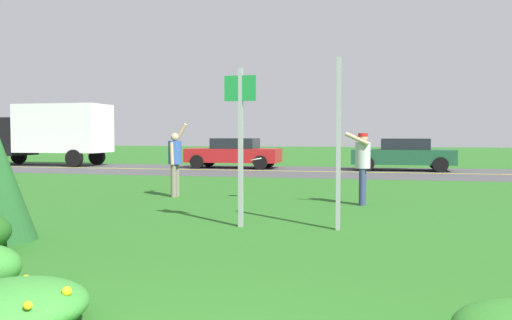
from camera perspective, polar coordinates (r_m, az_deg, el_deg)
The scene contains 13 objects.
ground_plane at distance 13.06m, azimuth 7.10°, elevation -4.40°, with size 120.00×120.00×0.00m, color #26601E.
highway_strip at distance 23.35m, azimuth 9.76°, elevation -1.28°, with size 120.00×7.30×0.01m, color #424244.
highway_center_stripe at distance 23.35m, azimuth 9.76°, elevation -1.27°, with size 120.00×0.16×0.00m, color yellow.
daylily_clump_front_right at distance 4.95m, azimuth -24.62°, elevation -14.09°, with size 1.20×1.26×0.42m.
sign_post_near_path at distance 9.28m, azimuth -1.67°, elevation 3.07°, with size 0.56×0.10×2.77m.
sign_post_by_roadside at distance 9.07m, azimuth 8.83°, elevation 1.70°, with size 0.07×0.10×2.91m.
evergreen_shrub_side at distance 8.98m, azimuth -25.77°, elevation -2.67°, with size 1.08×1.08×1.62m, color #1E5123.
person_thrower_blue_shirt at distance 13.96m, azimuth -8.67°, elevation 0.18°, with size 0.45×0.50×1.91m.
person_catcher_red_cap_gray_shirt at distance 12.41m, azimuth 11.35°, elevation -0.12°, with size 0.57×0.51×1.68m.
frisbee_white at distance 13.30m, azimuth 0.02°, elevation 0.09°, with size 0.28×0.28×0.08m.
car_dark_green_center_left at distance 24.94m, azimuth 15.46°, elevation 0.60°, with size 4.50×2.00×1.45m.
car_red_center_right at distance 25.85m, azimuth -2.39°, elevation 0.77°, with size 4.50×2.00×1.45m.
box_truck_black at distance 30.19m, azimuth -21.36°, elevation 2.89°, with size 6.70×2.46×3.20m.
Camera 1 is at (1.35, -2.52, 1.61)m, focal length 37.34 mm.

